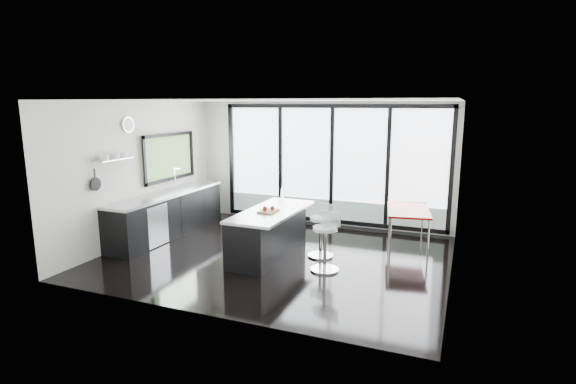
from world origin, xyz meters
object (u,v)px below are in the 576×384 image
at_px(island, 268,232).
at_px(red_table, 407,227).
at_px(bar_stool_near, 325,249).
at_px(bar_stool_far, 321,237).

relative_size(island, red_table, 1.56).
bearing_deg(red_table, island, -145.04).
distance_m(island, bar_stool_near, 1.24).
distance_m(bar_stool_near, bar_stool_far, 0.71).
bearing_deg(red_table, bar_stool_near, -119.27).
bearing_deg(bar_stool_near, red_table, 76.70).
relative_size(island, bar_stool_far, 2.85).
bearing_deg(island, red_table, 34.96).
xyz_separation_m(bar_stool_near, bar_stool_far, (-0.28, 0.65, -0.01)).
relative_size(bar_stool_near, bar_stool_far, 1.02).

